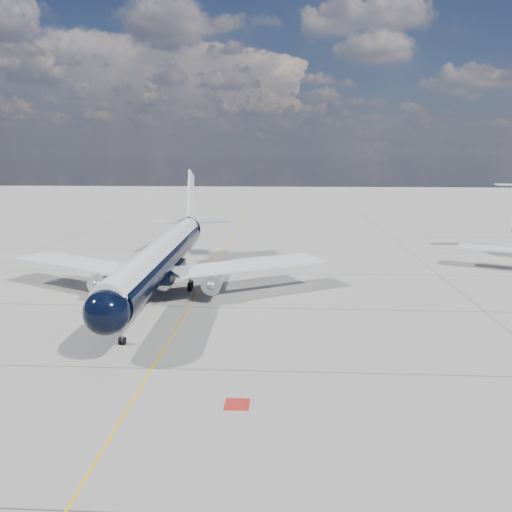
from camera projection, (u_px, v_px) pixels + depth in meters
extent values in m
plane|color=gray|center=(215.00, 264.00, 71.21)|extent=(320.00, 320.00, 0.00)
cube|color=#E9A60C|center=(210.00, 272.00, 66.32)|extent=(0.16, 160.00, 0.01)
cube|color=maroon|center=(237.00, 404.00, 31.76)|extent=(1.60, 1.60, 0.01)
cylinder|color=black|center=(161.00, 260.00, 55.83)|extent=(4.22, 35.47, 3.54)
sphere|color=black|center=(107.00, 312.00, 37.61)|extent=(3.61, 3.61, 3.54)
cone|color=black|center=(192.00, 226.00, 77.13)|extent=(3.67, 6.59, 3.54)
cylinder|color=silver|center=(161.00, 252.00, 55.65)|extent=(3.48, 37.32, 2.76)
cube|color=black|center=(106.00, 306.00, 37.32)|extent=(2.26, 1.16, 0.51)
cube|color=silver|center=(80.00, 264.00, 57.70)|extent=(18.06, 12.25, 0.30)
cube|color=silver|center=(249.00, 265.00, 57.05)|extent=(17.90, 12.77, 0.30)
cube|color=black|center=(162.00, 271.00, 56.10)|extent=(4.09, 9.39, 0.93)
cylinder|color=#B2B2BA|center=(103.00, 280.00, 54.60)|extent=(2.17, 4.33, 2.09)
cylinder|color=#B2B2BA|center=(213.00, 281.00, 54.20)|extent=(2.17, 4.33, 2.09)
sphere|color=gray|center=(97.00, 285.00, 52.69)|extent=(1.04, 1.04, 1.02)
sphere|color=gray|center=(211.00, 286.00, 52.29)|extent=(1.04, 1.04, 1.02)
cube|color=silver|center=(103.00, 273.00, 54.64)|extent=(0.26, 2.98, 1.02)
cube|color=silver|center=(213.00, 274.00, 54.24)|extent=(0.26, 2.98, 1.02)
cube|color=silver|center=(191.00, 196.00, 75.70)|extent=(0.41, 5.91, 7.94)
cube|color=silver|center=(192.00, 221.00, 76.98)|extent=(12.17, 3.22, 0.20)
cylinder|color=gray|center=(122.00, 331.00, 41.36)|extent=(0.17, 0.17, 1.96)
cylinder|color=black|center=(120.00, 341.00, 41.54)|extent=(0.18, 0.66, 0.65)
cylinder|color=black|center=(124.00, 341.00, 41.53)|extent=(0.18, 0.66, 0.65)
cylinder|color=gray|center=(139.00, 279.00, 57.84)|extent=(0.25, 0.25, 1.77)
cylinder|color=gray|center=(190.00, 280.00, 57.65)|extent=(0.25, 0.25, 1.77)
cylinder|color=black|center=(138.00, 287.00, 57.50)|extent=(0.44, 1.03, 1.02)
cylinder|color=black|center=(141.00, 284.00, 58.50)|extent=(0.44, 1.03, 1.02)
cylinder|color=black|center=(190.00, 287.00, 57.30)|extent=(0.44, 1.03, 1.02)
cylinder|color=black|center=(191.00, 285.00, 58.30)|extent=(0.44, 1.03, 1.02)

